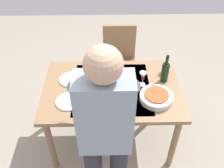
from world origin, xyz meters
TOP-DOWN VIEW (x-y plane):
  - ground_plane at (0.00, 0.00)m, footprint 6.00×6.00m
  - dining_table at (0.00, 0.00)m, footprint 1.31×0.85m
  - chair_near at (-0.11, -0.81)m, footprint 0.40×0.40m
  - person_server at (0.06, 0.69)m, footprint 0.42×0.61m
  - wine_bottle at (-0.51, -0.10)m, footprint 0.07×0.07m
  - wine_glass_left at (0.22, 0.10)m, footprint 0.07×0.07m
  - wine_glass_right at (-0.29, -0.04)m, footprint 0.07×0.07m
  - water_cup_near_left at (0.21, -0.18)m, footprint 0.06×0.06m
  - water_cup_near_right at (-0.55, -0.23)m, footprint 0.07×0.07m
  - water_cup_far_left at (0.05, -0.09)m, footprint 0.07×0.07m
  - serving_bowl_pasta at (-0.39, 0.16)m, footprint 0.30×0.30m
  - side_bowl_salad at (-0.03, 0.27)m, footprint 0.18×0.18m
  - dinner_plate_near at (0.40, -0.13)m, footprint 0.23×0.23m
  - dinner_plate_far at (0.39, 0.18)m, footprint 0.23×0.23m
  - table_fork at (-0.04, -0.24)m, footprint 0.08×0.17m

SIDE VIEW (x-z plane):
  - ground_plane at x=0.00m, z-range 0.00..0.00m
  - chair_near at x=-0.11m, z-range 0.07..0.98m
  - dining_table at x=0.00m, z-range 0.29..1.05m
  - table_fork at x=-0.04m, z-range 0.76..0.76m
  - dinner_plate_near at x=0.40m, z-range 0.76..0.77m
  - dinner_plate_far at x=0.39m, z-range 0.76..0.77m
  - serving_bowl_pasta at x=-0.39m, z-range 0.76..0.83m
  - side_bowl_salad at x=-0.03m, z-range 0.76..0.83m
  - water_cup_near_left at x=0.21m, z-range 0.76..0.84m
  - water_cup_far_left at x=0.05m, z-range 0.76..0.86m
  - water_cup_near_right at x=-0.55m, z-range 0.76..0.86m
  - wine_glass_left at x=0.22m, z-range 0.79..0.94m
  - wine_glass_right at x=-0.29m, z-range 0.79..0.94m
  - wine_bottle at x=-0.51m, z-range 0.72..1.02m
  - person_server at x=0.06m, z-range 0.12..1.81m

